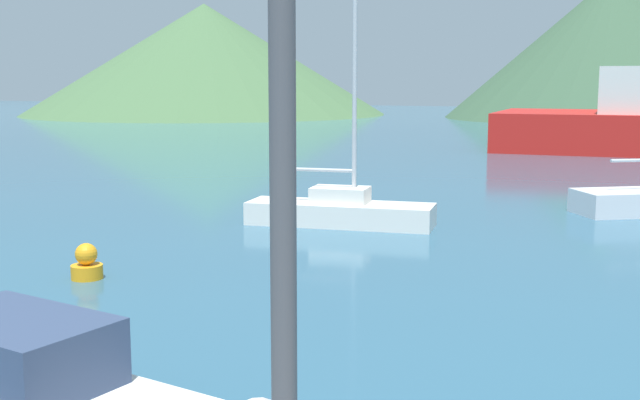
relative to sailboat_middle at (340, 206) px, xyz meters
The scene contains 4 objects.
sailboat_middle is the anchor object (origin of this frame).
buoy_marker 8.06m from the sailboat_middle, 108.66° to the right, with size 0.64×0.64×0.73m.
hill_west 76.01m from the sailboat_middle, 123.21° to the left, with size 42.64×42.64×12.91m.
hill_central 70.37m from the sailboat_middle, 87.12° to the left, with size 34.08×34.08×14.89m.
Camera 1 is at (7.58, -3.19, 3.98)m, focal length 45.00 mm.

